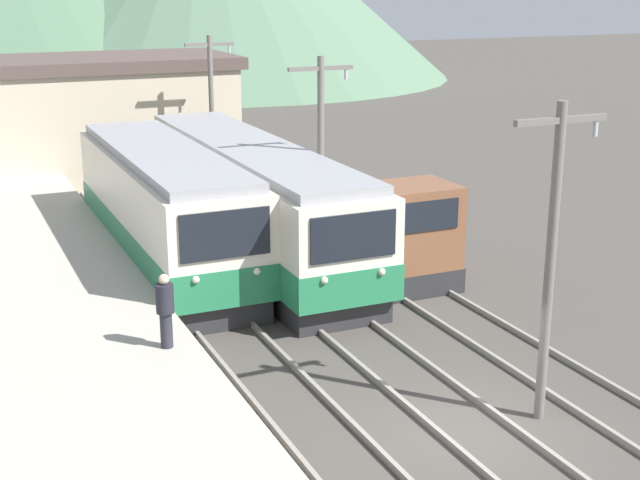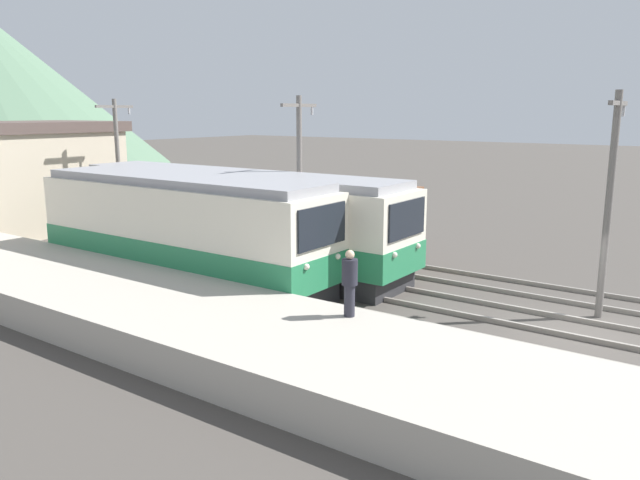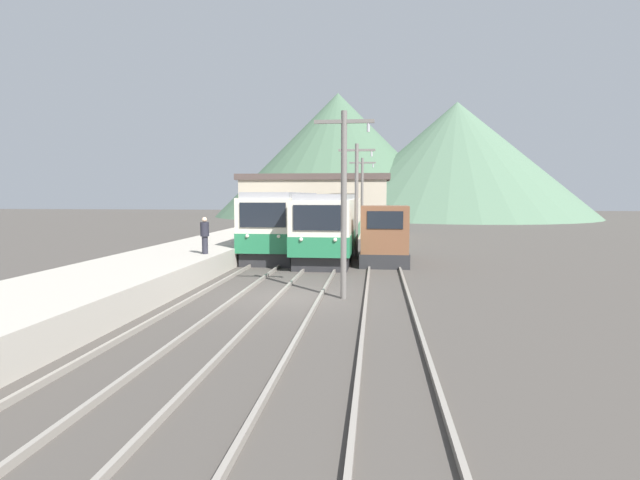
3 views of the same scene
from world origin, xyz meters
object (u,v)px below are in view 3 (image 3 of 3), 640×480
(shunting_locomotive, at_px, (384,239))
(person_on_platform, at_px, (205,234))
(catenary_mast_mid, at_px, (357,196))
(catenary_mast_far, at_px, (362,196))
(commuter_train_center, at_px, (332,227))
(catenary_mast_near, at_px, (344,197))
(commuter_train_left, at_px, (285,226))

(shunting_locomotive, bearing_deg, person_on_platform, -146.80)
(catenary_mast_mid, bearing_deg, person_on_platform, -135.28)
(person_on_platform, bearing_deg, catenary_mast_far, 69.37)
(commuter_train_center, height_order, catenary_mast_near, catenary_mast_near)
(commuter_train_left, bearing_deg, catenary_mast_near, -70.72)
(commuter_train_left, bearing_deg, shunting_locomotive, -26.14)
(catenary_mast_near, distance_m, catenary_mast_far, 21.28)
(catenary_mast_near, relative_size, person_on_platform, 3.89)
(catenary_mast_far, xyz_separation_m, person_on_platform, (-6.39, -16.97, -1.64))
(shunting_locomotive, bearing_deg, commuter_train_center, 133.57)
(commuter_train_center, bearing_deg, catenary_mast_far, 80.11)
(catenary_mast_far, height_order, person_on_platform, catenary_mast_far)
(shunting_locomotive, height_order, catenary_mast_near, catenary_mast_near)
(catenary_mast_near, bearing_deg, commuter_train_center, 96.81)
(commuter_train_left, height_order, catenary_mast_far, catenary_mast_far)
(commuter_train_left, distance_m, shunting_locomotive, 6.48)
(catenary_mast_mid, xyz_separation_m, catenary_mast_far, (0.00, 10.64, 0.00))
(catenary_mast_near, bearing_deg, shunting_locomotive, 81.05)
(commuter_train_left, height_order, person_on_platform, commuter_train_left)
(shunting_locomotive, distance_m, catenary_mast_far, 12.12)
(commuter_train_center, bearing_deg, shunting_locomotive, -46.43)
(catenary_mast_near, bearing_deg, commuter_train_left, 109.28)
(commuter_train_center, bearing_deg, person_on_platform, -120.42)
(shunting_locomotive, relative_size, person_on_platform, 3.69)
(commuter_train_center, distance_m, catenary_mast_near, 12.84)
(commuter_train_center, relative_size, person_on_platform, 9.04)
(commuter_train_center, relative_size, shunting_locomotive, 2.45)
(shunting_locomotive, bearing_deg, catenary_mast_mid, 141.91)
(catenary_mast_far, bearing_deg, commuter_train_center, -99.89)
(commuter_train_center, relative_size, catenary_mast_near, 2.32)
(commuter_train_left, height_order, catenary_mast_mid, catenary_mast_mid)
(catenary_mast_far, bearing_deg, catenary_mast_mid, -90.00)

